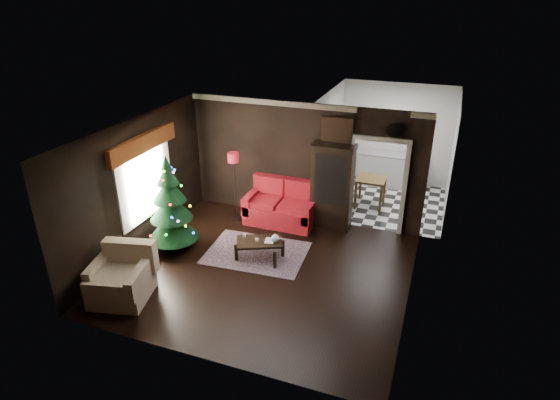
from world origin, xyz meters
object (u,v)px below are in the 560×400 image
(curio_cabinet, at_px, (332,189))
(kitchen_table, at_px, (370,192))
(wall_clock, at_px, (394,130))
(coffee_table, at_px, (260,249))
(armchair, at_px, (120,276))
(teapot, at_px, (275,238))
(loveseat, at_px, (281,203))
(floor_lamp, at_px, (235,187))
(christmas_tree, at_px, (170,204))

(curio_cabinet, distance_m, kitchen_table, 1.67)
(kitchen_table, bearing_deg, wall_clock, -66.25)
(curio_cabinet, relative_size, coffee_table, 2.09)
(curio_cabinet, distance_m, wall_clock, 1.88)
(curio_cabinet, xyz_separation_m, armchair, (-2.83, -3.92, -0.49))
(teapot, height_order, wall_clock, wall_clock)
(loveseat, distance_m, curio_cabinet, 1.25)
(teapot, distance_m, wall_clock, 3.33)
(floor_lamp, distance_m, wall_clock, 3.81)
(christmas_tree, bearing_deg, coffee_table, 7.49)
(armchair, bearing_deg, teapot, 31.28)
(armchair, distance_m, teapot, 3.00)
(curio_cabinet, bearing_deg, armchair, -125.76)
(floor_lamp, bearing_deg, curio_cabinet, 10.56)
(coffee_table, distance_m, wall_clock, 3.71)
(loveseat, relative_size, wall_clock, 5.31)
(armchair, height_order, coffee_table, armchair)
(teapot, bearing_deg, christmas_tree, -172.14)
(loveseat, distance_m, armchair, 4.07)
(teapot, bearing_deg, curio_cabinet, 69.26)
(loveseat, height_order, wall_clock, wall_clock)
(floor_lamp, distance_m, coffee_table, 2.00)
(curio_cabinet, relative_size, floor_lamp, 1.13)
(floor_lamp, distance_m, teapot, 2.11)
(teapot, xyz_separation_m, kitchen_table, (1.34, 3.25, -0.13))
(floor_lamp, height_order, kitchen_table, floor_lamp)
(coffee_table, relative_size, wall_clock, 2.84)
(loveseat, xyz_separation_m, christmas_tree, (-1.71, -1.90, 0.55))
(coffee_table, relative_size, kitchen_table, 1.21)
(coffee_table, bearing_deg, floor_lamp, 130.02)
(loveseat, height_order, curio_cabinet, curio_cabinet)
(coffee_table, xyz_separation_m, wall_clock, (2.20, 2.06, 2.16))
(floor_lamp, height_order, teapot, floor_lamp)
(christmas_tree, xyz_separation_m, teapot, (2.18, 0.30, -0.54))
(wall_clock, distance_m, kitchen_table, 2.43)
(coffee_table, bearing_deg, christmas_tree, -172.51)
(christmas_tree, bearing_deg, floor_lamp, 69.59)
(coffee_table, relative_size, teapot, 4.88)
(loveseat, relative_size, christmas_tree, 0.86)
(loveseat, distance_m, teapot, 1.66)
(armchair, bearing_deg, kitchen_table, 43.72)
(loveseat, height_order, coffee_table, loveseat)
(christmas_tree, xyz_separation_m, kitchen_table, (3.51, 3.55, -0.68))
(teapot, distance_m, kitchen_table, 3.52)
(curio_cabinet, height_order, floor_lamp, curio_cabinet)
(curio_cabinet, height_order, kitchen_table, curio_cabinet)
(christmas_tree, bearing_deg, wall_clock, 29.50)
(curio_cabinet, relative_size, teapot, 10.19)
(wall_clock, height_order, kitchen_table, wall_clock)
(wall_clock, xyz_separation_m, kitchen_table, (-0.55, 1.25, -2.00))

